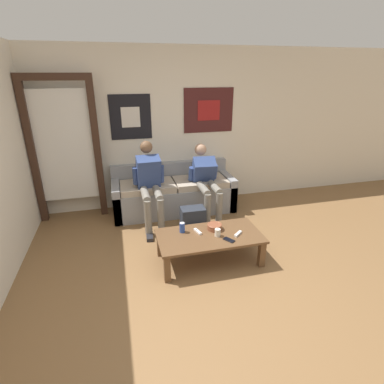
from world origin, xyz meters
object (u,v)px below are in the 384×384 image
ceramic_bowl (215,226)px  drink_can_blue (182,228)px  person_seated_teen (206,179)px  game_controller_near_left (238,234)px  person_seated_adult (150,182)px  couch (174,194)px  game_controller_near_right (198,231)px  coffee_table (210,239)px  cell_phone (229,240)px  backpack (193,221)px  pillar_candle (218,233)px

ceramic_bowl → drink_can_blue: 0.40m
person_seated_teen → game_controller_near_left: bearing=-89.2°
game_controller_near_left → person_seated_adult: bearing=125.4°
couch → person_seated_teen: size_ratio=1.77×
person_seated_adult → game_controller_near_right: (0.43, -1.07, -0.30)m
couch → drink_can_blue: bearing=-96.8°
coffee_table → cell_phone: size_ratio=8.27×
person_seated_adult → backpack: person_seated_adult is taller
pillar_candle → backpack: bearing=97.2°
cell_phone → person_seated_teen: bearing=84.5°
pillar_candle → person_seated_adult: bearing=117.7°
ceramic_bowl → cell_phone: 0.30m
pillar_candle → cell_phone: pillar_candle is taller
drink_can_blue → pillar_candle: bearing=-27.0°
game_controller_near_left → cell_phone: bearing=-148.0°
person_seated_teen → pillar_candle: person_seated_teen is taller
game_controller_near_right → person_seated_adult: bearing=112.0°
coffee_table → backpack: (-0.02, 0.73, -0.12)m
game_controller_near_left → game_controller_near_right: same height
couch → ceramic_bowl: 1.45m
backpack → ceramic_bowl: (0.11, -0.61, 0.22)m
person_seated_teen → coffee_table: bearing=-104.6°
coffee_table → pillar_candle: bearing=-29.1°
pillar_candle → drink_can_blue: size_ratio=0.84×
game_controller_near_right → backpack: bearing=80.5°
cell_phone → pillar_candle: bearing=127.3°
cell_phone → game_controller_near_right: bearing=138.2°
couch → pillar_candle: size_ratio=18.82×
person_seated_adult → pillar_candle: size_ratio=11.76×
game_controller_near_left → backpack: bearing=113.1°
couch → drink_can_blue: 1.41m
game_controller_near_left → game_controller_near_right: bearing=158.9°
couch → cell_phone: size_ratio=13.03×
ceramic_bowl → game_controller_near_left: bearing=-40.1°
backpack → cell_phone: size_ratio=2.49×
person_seated_teen → pillar_candle: 1.29m
ceramic_bowl → pillar_candle: bearing=-95.6°
person_seated_teen → ceramic_bowl: 1.13m
person_seated_teen → pillar_candle: size_ratio=10.64×
couch → pillar_candle: (0.22, -1.59, 0.11)m
person_seated_adult → person_seated_teen: person_seated_adult is taller
backpack → drink_can_blue: (-0.29, -0.58, 0.24)m
pillar_candle → game_controller_near_right: bearing=145.1°
pillar_candle → person_seated_teen: bearing=79.6°
person_seated_teen → ceramic_bowl: (-0.21, -1.08, -0.23)m
person_seated_adult → cell_phone: person_seated_adult is taller
person_seated_teen → couch: bearing=142.8°
drink_can_blue → game_controller_near_right: bearing=-16.5°
couch → person_seated_adult: bearing=-138.2°
game_controller_near_right → game_controller_near_left: bearing=-21.1°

